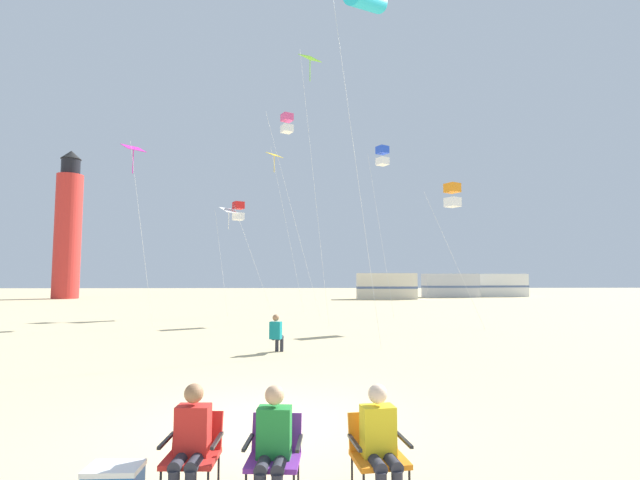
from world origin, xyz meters
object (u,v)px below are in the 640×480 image
spectator_purple_chair (273,443)px  rv_van_silver (450,286)px  kite_box_scarlet (238,211)px  kite_box_blue (382,156)px  spectator_orange_chair (380,441)px  spectator_red_chair (191,440)px  kite_box_rainbow (287,124)px  kite_flyer_standing (277,332)px  kite_diamond_lime (310,71)px  kite_diamond_white (229,214)px  camp_chair_red (194,447)px  lighthouse_distant (68,229)px  kite_diamond_magenta (134,155)px  rv_van_cream (386,286)px  camp_chair_purple (275,449)px  camp_chair_orange (377,448)px  kite_diamond_gold (275,162)px  kite_box_orange (452,195)px  rv_van_white (500,285)px

spectator_purple_chair → rv_van_silver: rv_van_silver is taller
kite_box_scarlet → kite_box_blue: size_ratio=0.69×
spectator_orange_chair → kite_box_blue: (3.99, 22.37, 8.96)m
spectator_red_chair → kite_box_rainbow: kite_box_rainbow is taller
kite_flyer_standing → kite_diamond_lime: (1.15, 8.03, 11.96)m
kite_diamond_white → spectator_purple_chair: bearing=-79.8°
camp_chair_red → lighthouse_distant: bearing=120.3°
kite_box_rainbow → kite_diamond_lime: size_ratio=0.90×
kite_flyer_standing → kite_diamond_magenta: size_ratio=0.14×
rv_van_cream → rv_van_silver: size_ratio=1.01×
camp_chair_red → rv_van_cream: bearing=79.8°
spectator_red_chair → kite_diamond_magenta: (-6.68, 16.47, 7.34)m
camp_chair_red → kite_flyer_standing: (0.34, 9.31, 0.11)m
rv_van_cream → kite_box_blue: bearing=-96.5°
camp_chair_purple → kite_diamond_magenta: size_ratio=0.10×
kite_box_blue → kite_box_rainbow: (-5.73, 0.18, 1.98)m
camp_chair_red → kite_box_scarlet: 24.81m
kite_diamond_white → rv_van_cream: (13.69, 21.89, -4.82)m
camp_chair_orange → kite_diamond_gold: (-2.62, 25.92, 9.61)m
camp_chair_purple → camp_chair_orange: same height
kite_box_rainbow → lighthouse_distant: bearing=134.7°
kite_diamond_white → rv_van_cream: kite_diamond_white is taller
kite_box_blue → rv_van_cream: size_ratio=1.54×
camp_chair_orange → kite_diamond_lime: kite_diamond_lime is taller
kite_diamond_magenta → lighthouse_distant: (-18.62, 31.70, -0.12)m
kite_box_rainbow → spectator_red_chair: bearing=-90.5°
spectator_red_chair → kite_diamond_gold: 27.66m
rv_van_silver → kite_box_scarlet: bearing=-131.9°
kite_flyer_standing → rv_van_cream: bearing=-88.8°
spectator_orange_chair → kite_diamond_gold: bearing=87.8°
camp_chair_orange → rv_van_cream: 46.24m
kite_diamond_lime → kite_box_orange: (6.86, -0.50, -6.32)m
kite_box_rainbow → camp_chair_orange: bearing=-85.6°
kite_diamond_white → rv_van_white: 40.84m
kite_diamond_magenta → kite_diamond_white: (3.25, 7.15, -1.74)m
camp_chair_red → lighthouse_distant: 54.78m
kite_flyer_standing → rv_van_cream: rv_van_cream is taller
rv_van_white → camp_chair_red: bearing=-121.3°
kite_box_blue → kite_box_orange: kite_box_blue is taller
kite_box_scarlet → spectator_purple_chair: bearing=-81.2°
kite_diamond_magenta → kite_flyer_standing: bearing=-45.0°
kite_flyer_standing → kite_diamond_gold: 19.08m
camp_chair_purple → spectator_orange_chair: spectator_orange_chair is taller
camp_chair_purple → spectator_purple_chair: spectator_purple_chair is taller
camp_chair_purple → kite_diamond_gold: bearing=98.2°
lighthouse_distant → rv_van_white: bearing=4.3°
kite_flyer_standing → kite_box_rainbow: (-0.17, 13.01, 10.94)m
spectator_orange_chair → rv_van_white: 57.18m
rv_van_silver → kite_diamond_lime: bearing=-120.1°
spectator_red_chair → rv_van_silver: (18.81, 50.16, 0.78)m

